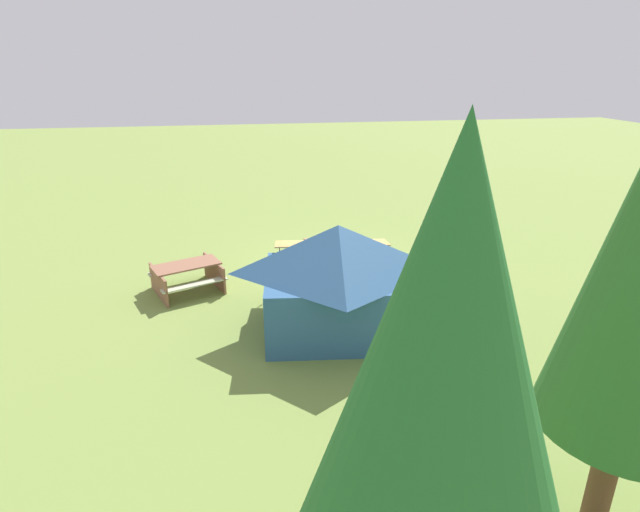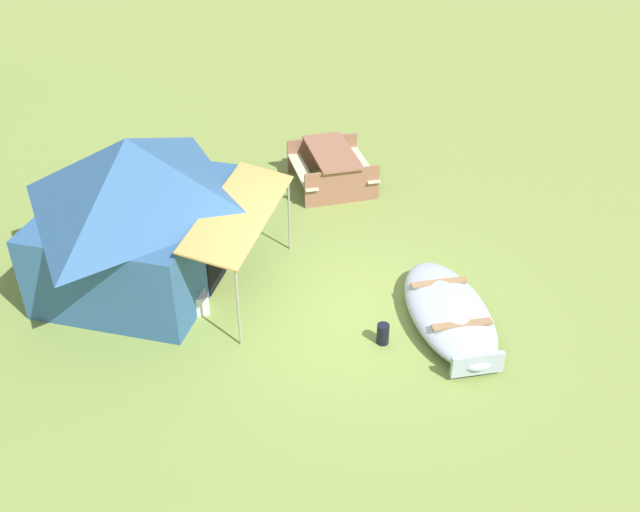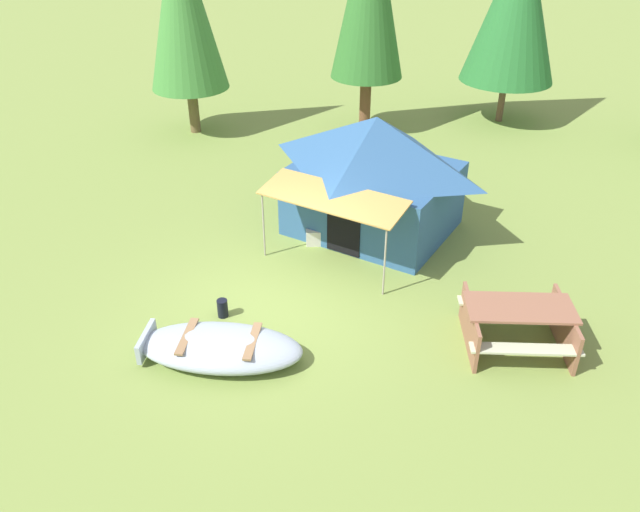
{
  "view_description": "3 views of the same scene",
  "coord_description": "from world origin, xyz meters",
  "px_view_note": "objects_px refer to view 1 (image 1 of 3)",
  "views": [
    {
      "loc": [
        2.88,
        13.8,
        5.85
      ],
      "look_at": [
        0.6,
        1.16,
        0.94
      ],
      "focal_mm": 28.32,
      "sensor_mm": 36.0,
      "label": 1
    },
    {
      "loc": [
        -9.37,
        -0.7,
        7.46
      ],
      "look_at": [
        -0.09,
        0.44,
        1.11
      ],
      "focal_mm": 41.47,
      "sensor_mm": 36.0,
      "label": 2
    },
    {
      "loc": [
        4.6,
        -8.18,
        6.86
      ],
      "look_at": [
        0.72,
        0.5,
        1.0
      ],
      "focal_mm": 35.43,
      "sensor_mm": 36.0,
      "label": 3
    }
  ],
  "objects_px": {
    "canvas_cabin_tent": "(338,277)",
    "cooler_box": "(359,300)",
    "beached_rowboat": "(326,245)",
    "picnic_table": "(187,274)",
    "fuel_can": "(350,257)"
  },
  "relations": [
    {
      "from": "cooler_box",
      "to": "beached_rowboat",
      "type": "bearing_deg",
      "value": -89.01
    },
    {
      "from": "beached_rowboat",
      "to": "picnic_table",
      "type": "height_order",
      "value": "picnic_table"
    },
    {
      "from": "beached_rowboat",
      "to": "cooler_box",
      "type": "height_order",
      "value": "beached_rowboat"
    },
    {
      "from": "canvas_cabin_tent",
      "to": "beached_rowboat",
      "type": "bearing_deg",
      "value": -98.21
    },
    {
      "from": "canvas_cabin_tent",
      "to": "picnic_table",
      "type": "relative_size",
      "value": 1.84
    },
    {
      "from": "canvas_cabin_tent",
      "to": "cooler_box",
      "type": "bearing_deg",
      "value": -126.63
    },
    {
      "from": "beached_rowboat",
      "to": "cooler_box",
      "type": "distance_m",
      "value": 4.06
    },
    {
      "from": "cooler_box",
      "to": "fuel_can",
      "type": "height_order",
      "value": "cooler_box"
    },
    {
      "from": "cooler_box",
      "to": "fuel_can",
      "type": "xyz_separation_m",
      "value": [
        -0.5,
        -3.06,
        -0.0
      ]
    },
    {
      "from": "canvas_cabin_tent",
      "to": "fuel_can",
      "type": "relative_size",
      "value": 11.88
    },
    {
      "from": "canvas_cabin_tent",
      "to": "picnic_table",
      "type": "height_order",
      "value": "canvas_cabin_tent"
    },
    {
      "from": "picnic_table",
      "to": "fuel_can",
      "type": "xyz_separation_m",
      "value": [
        -4.89,
        -1.32,
        -0.32
      ]
    },
    {
      "from": "beached_rowboat",
      "to": "canvas_cabin_tent",
      "type": "distance_m",
      "value": 5.33
    },
    {
      "from": "picnic_table",
      "to": "cooler_box",
      "type": "height_order",
      "value": "picnic_table"
    },
    {
      "from": "canvas_cabin_tent",
      "to": "cooler_box",
      "type": "height_order",
      "value": "canvas_cabin_tent"
    }
  ]
}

